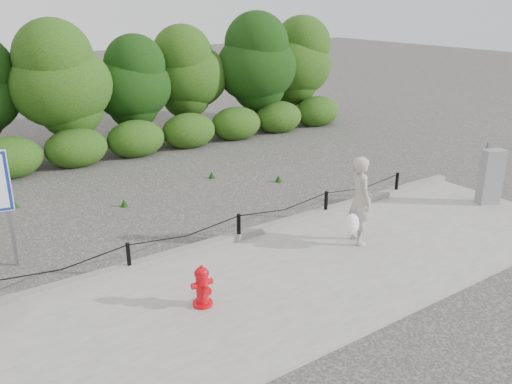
{
  "coord_description": "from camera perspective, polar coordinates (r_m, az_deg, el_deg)",
  "views": [
    {
      "loc": [
        -5.81,
        -8.95,
        5.04
      ],
      "look_at": [
        0.59,
        0.2,
        1.0
      ],
      "focal_mm": 38.0,
      "sensor_mm": 36.0,
      "label": 1
    }
  ],
  "objects": [
    {
      "name": "pedestrian",
      "position": [
        11.5,
        10.83,
        -1.01
      ],
      "size": [
        0.85,
        0.81,
        1.9
      ],
      "rotation": [
        0.0,
        0.0,
        1.22
      ],
      "color": "#A09989",
      "rests_on": "sidewalk"
    },
    {
      "name": "chain_barrier",
      "position": [
        11.61,
        -1.83,
        -3.37
      ],
      "size": [
        10.06,
        0.06,
        0.6
      ],
      "color": "black",
      "rests_on": "sidewalk"
    },
    {
      "name": "ground",
      "position": [
        11.8,
        -1.81,
        -5.41
      ],
      "size": [
        90.0,
        90.0,
        0.0
      ],
      "primitive_type": "plane",
      "color": "#2D2B28",
      "rests_on": "ground"
    },
    {
      "name": "fire_hydrant",
      "position": [
        9.31,
        -5.67,
        -9.88
      ],
      "size": [
        0.39,
        0.39,
        0.75
      ],
      "rotation": [
        0.0,
        0.0,
        -0.02
      ],
      "color": "red",
      "rests_on": "sidewalk"
    },
    {
      "name": "sidewalk",
      "position": [
        10.35,
        4.36,
        -9.08
      ],
      "size": [
        14.0,
        4.0,
        0.08
      ],
      "primitive_type": "cube",
      "color": "gray",
      "rests_on": "ground"
    },
    {
      "name": "utility_cabinet",
      "position": [
        14.79,
        23.47,
        1.48
      ],
      "size": [
        0.61,
        0.49,
        1.55
      ],
      "rotation": [
        0.0,
        0.0,
        -0.4
      ],
      "color": "gray",
      "rests_on": "sidewalk"
    },
    {
      "name": "treeline",
      "position": [
        19.1,
        -15.68,
        11.52
      ],
      "size": [
        20.54,
        3.53,
        4.53
      ],
      "color": "black",
      "rests_on": "ground"
    },
    {
      "name": "curb",
      "position": [
        11.78,
        -1.95,
        -4.66
      ],
      "size": [
        14.0,
        0.22,
        0.14
      ],
      "primitive_type": "cube",
      "color": "slate",
      "rests_on": "sidewalk"
    }
  ]
}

